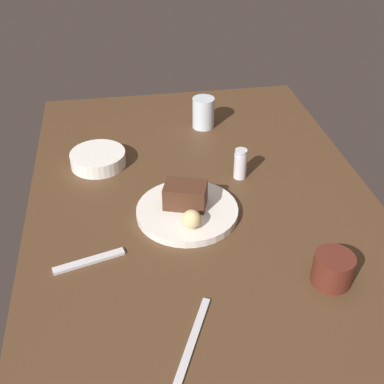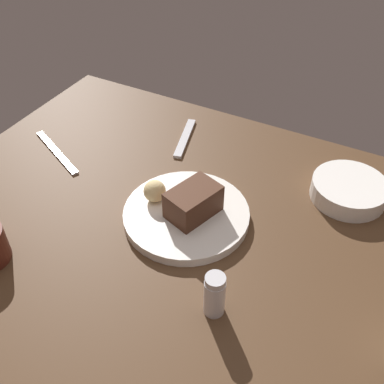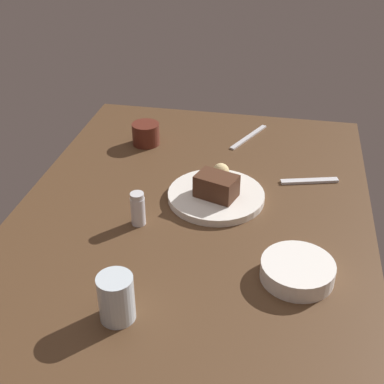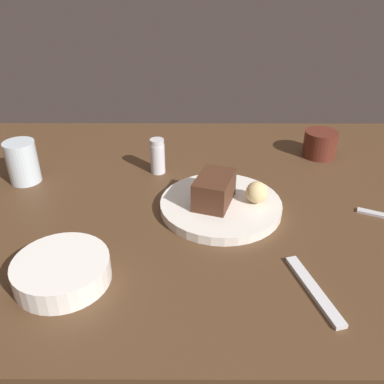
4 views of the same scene
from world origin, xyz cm
name	(u,v)px [view 4 (image 4 of 4)]	position (x,y,z in cm)	size (l,w,h in cm)	color
dining_table	(180,203)	(0.00, 0.00, 1.50)	(120.00, 84.00, 3.00)	#4C331E
dessert_plate	(221,205)	(-8.08, 4.74, 3.91)	(23.68, 23.68, 1.82)	white
chocolate_cake_slice	(214,190)	(-6.70, 4.95, 7.62)	(9.61, 6.32, 5.59)	#472819
bread_roll	(257,192)	(-14.91, 4.82, 6.96)	(4.27, 4.27, 4.27)	#DBC184
salt_shaker	(158,156)	(5.38, -11.11, 6.99)	(3.31, 3.31, 8.09)	silver
water_glass	(22,162)	(34.20, -6.77, 7.63)	(6.59, 6.59, 9.27)	silver
side_bowl	(62,271)	(17.31, 24.91, 4.88)	(14.69, 14.69, 3.75)	white
coffee_cup	(320,144)	(-33.75, -19.99, 6.17)	(7.98, 7.98, 6.35)	#562319
dessert_spoon	(314,290)	(-20.68, 27.28, 3.35)	(15.00, 1.80, 0.70)	silver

